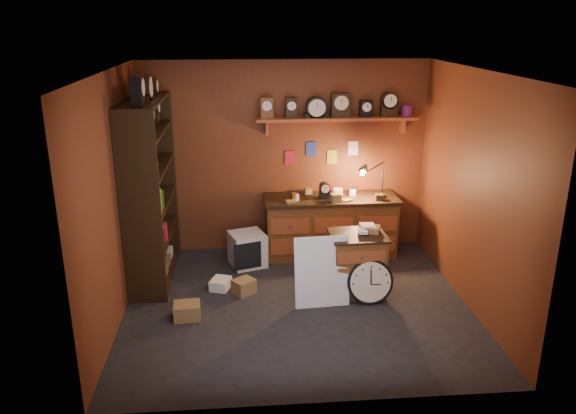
# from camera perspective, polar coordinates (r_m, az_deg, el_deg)

# --- Properties ---
(floor) EXTENTS (4.00, 4.00, 0.00)m
(floor) POSITION_cam_1_polar(r_m,az_deg,el_deg) (6.74, 0.91, -9.87)
(floor) COLOR black
(floor) RESTS_ON ground
(room_shell) EXTENTS (4.02, 3.62, 2.71)m
(room_shell) POSITION_cam_1_polar(r_m,az_deg,el_deg) (6.22, 1.31, 4.71)
(room_shell) COLOR brown
(room_shell) RESTS_ON ground
(shelving_unit) EXTENTS (0.47, 1.60, 2.58)m
(shelving_unit) POSITION_cam_1_polar(r_m,az_deg,el_deg) (7.25, -14.10, 2.33)
(shelving_unit) COLOR black
(shelving_unit) RESTS_ON ground
(workbench) EXTENTS (1.87, 0.66, 1.36)m
(workbench) POSITION_cam_1_polar(r_m,az_deg,el_deg) (7.96, 4.35, -1.59)
(workbench) COLOR brown
(workbench) RESTS_ON ground
(low_cabinet) EXTENTS (0.68, 0.58, 0.85)m
(low_cabinet) POSITION_cam_1_polar(r_m,az_deg,el_deg) (6.91, 7.00, -5.45)
(low_cabinet) COLOR brown
(low_cabinet) RESTS_ON ground
(big_round_clock) EXTENTS (0.55, 0.18, 0.55)m
(big_round_clock) POSITION_cam_1_polar(r_m,az_deg,el_deg) (6.74, 8.33, -7.52)
(big_round_clock) COLOR black
(big_round_clock) RESTS_ON ground
(white_panel) EXTENTS (0.65, 0.22, 0.85)m
(white_panel) POSITION_cam_1_polar(r_m,az_deg,el_deg) (6.77, 3.39, -9.77)
(white_panel) COLOR silver
(white_panel) RESTS_ON ground
(mini_fridge) EXTENTS (0.56, 0.58, 0.46)m
(mini_fridge) POSITION_cam_1_polar(r_m,az_deg,el_deg) (7.68, -4.15, -4.31)
(mini_fridge) COLOR silver
(mini_fridge) RESTS_ON ground
(floor_box_a) EXTENTS (0.31, 0.27, 0.18)m
(floor_box_a) POSITION_cam_1_polar(r_m,az_deg,el_deg) (6.52, -10.22, -10.35)
(floor_box_a) COLOR olive
(floor_box_a) RESTS_ON ground
(floor_box_b) EXTENTS (0.29, 0.32, 0.13)m
(floor_box_b) POSITION_cam_1_polar(r_m,az_deg,el_deg) (7.13, -6.86, -7.75)
(floor_box_b) COLOR white
(floor_box_b) RESTS_ON ground
(floor_box_c) EXTENTS (0.32, 0.31, 0.19)m
(floor_box_c) POSITION_cam_1_polar(r_m,az_deg,el_deg) (6.97, -4.50, -8.06)
(floor_box_c) COLOR olive
(floor_box_c) RESTS_ON ground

